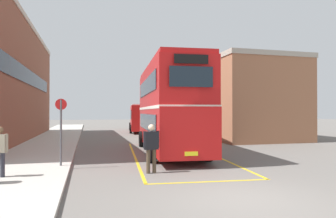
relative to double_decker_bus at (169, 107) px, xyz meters
name	(u,v)px	position (x,y,z in m)	size (l,w,h in m)	color
ground_plane	(143,143)	(-0.47, 5.35, -2.51)	(135.60, 135.60, 0.00)	#66605B
sidewalk_left	(50,141)	(-6.97, 7.75, -2.44)	(4.00, 57.60, 0.14)	#B2ADA3
depot_building_right	(224,101)	(8.39, 10.77, 0.76)	(6.86, 16.78, 6.53)	#9E6647
double_decker_bus	(169,107)	(0.00, 0.00, 0.00)	(3.48, 10.31, 4.75)	black
single_deck_bus	(142,117)	(1.65, 18.15, -0.87)	(3.66, 10.10, 3.02)	black
pedestrian_boarding	(151,145)	(-2.07, -5.23, -1.47)	(0.60, 0.26, 1.79)	#473828
bus_stop_sign	(61,125)	(-5.33, -3.55, -0.80)	(0.44, 0.08, 2.62)	#4C4C51
bay_marking_yellow	(178,158)	(-0.08, -1.90, -2.51)	(5.29, 12.50, 0.01)	gold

